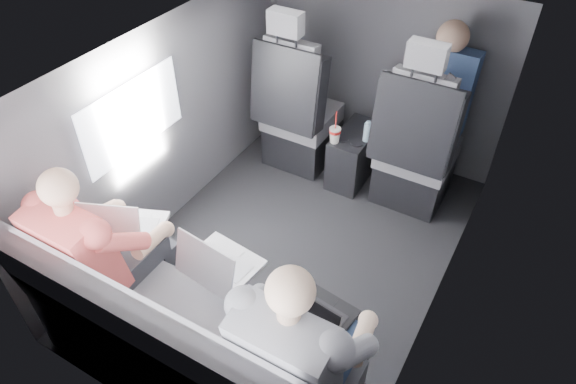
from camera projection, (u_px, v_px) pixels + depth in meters
The scene contains 20 objects.
floor at pixel (295, 250), 3.33m from camera, with size 2.60×2.60×0.00m, color black.
ceiling at pixel (297, 57), 2.45m from camera, with size 2.60×2.60×0.00m, color #B2B2AD.
panel_left at pixel (171, 124), 3.23m from camera, with size 0.02×2.60×1.35m, color #56565B.
panel_right at pixel (454, 224), 2.54m from camera, with size 0.02×2.60×1.35m, color #56565B.
panel_front at pixel (383, 73), 3.74m from camera, with size 1.80×0.02×1.35m, color #56565B.
panel_back at pixel (136, 343), 2.03m from camera, with size 1.80×0.02×1.35m, color #56565B.
side_window at pixel (134, 117), 2.88m from camera, with size 0.02×0.75×0.42m, color white.
seatbelt at pixel (416, 115), 3.07m from camera, with size 0.05×0.01×0.65m, color black.
front_seat_left at pixel (298, 118), 3.79m from camera, with size 0.52×0.58×1.26m.
front_seat_right at pixel (415, 154), 3.45m from camera, with size 0.52×0.58×1.26m.
center_console at pixel (354, 155), 3.77m from camera, with size 0.24×0.48×0.41m.
rear_bench at pixel (185, 349), 2.43m from camera, with size 1.60×0.57×0.92m.
soda_cup at pixel (335, 134), 3.52m from camera, with size 0.08×0.08×0.24m.
water_bottle at pixel (367, 132), 3.53m from camera, with size 0.05×0.05×0.15m.
laptop_white at pixel (125, 225), 2.60m from camera, with size 0.38×0.40×0.24m.
laptop_silver at pixel (218, 262), 2.41m from camera, with size 0.36×0.34×0.24m.
laptop_black at pixel (315, 313), 2.20m from camera, with size 0.32×0.30×0.21m.
passenger_rear_left at pixel (104, 251), 2.49m from camera, with size 0.47×0.60×1.18m.
passenger_rear_right at pixel (303, 351), 2.07m from camera, with size 0.49×0.61×1.20m.
passenger_front_right at pixel (441, 93), 3.38m from camera, with size 0.40×0.40×0.81m.
Camera 1 is at (1.10, -1.99, 2.46)m, focal length 32.00 mm.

